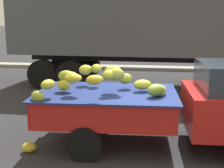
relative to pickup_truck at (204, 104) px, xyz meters
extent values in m
plane|color=#28282B|center=(-0.89, -0.16, -0.89)|extent=(220.00, 220.00, 0.00)
cube|color=gray|center=(-0.89, 9.58, -0.81)|extent=(80.00, 0.80, 0.16)
cube|color=#B21E19|center=(-1.90, -0.09, -0.31)|extent=(2.74, 1.90, 0.08)
cube|color=#B21E19|center=(-1.94, 0.77, -0.05)|extent=(2.65, 0.18, 0.44)
cube|color=#B21E19|center=(-1.86, -0.95, -0.05)|extent=(2.65, 0.18, 0.44)
cube|color=#B21E19|center=(-0.60, -0.03, -0.05)|extent=(0.14, 1.77, 0.44)
cube|color=#B21E19|center=(-3.20, -0.16, -0.05)|extent=(0.14, 1.77, 0.44)
cube|color=#B21914|center=(-1.95, 0.80, -0.09)|extent=(2.55, 0.14, 0.07)
cube|color=navy|center=(-1.90, -0.09, 0.18)|extent=(2.87, 2.02, 0.03)
ellipsoid|color=gold|center=(-2.48, -0.47, 0.53)|extent=(0.36, 0.27, 0.16)
ellipsoid|color=gold|center=(-2.89, -0.74, 0.45)|extent=(0.29, 0.37, 0.19)
ellipsoid|color=gold|center=(-2.47, 0.50, 0.53)|extent=(0.39, 0.37, 0.22)
ellipsoid|color=gold|center=(-2.75, -0.26, 0.33)|extent=(0.36, 0.32, 0.21)
ellipsoid|color=#90A531|center=(-3.03, -0.89, 0.25)|extent=(0.38, 0.36, 0.21)
ellipsoid|color=#A9AB2C|center=(-2.22, 0.45, 0.57)|extent=(0.29, 0.33, 0.19)
ellipsoid|color=gold|center=(-1.83, -0.30, 0.58)|extent=(0.32, 0.34, 0.19)
ellipsoid|color=#97A62F|center=(-2.72, -0.13, 0.50)|extent=(0.41, 0.34, 0.23)
ellipsoid|color=yellow|center=(-2.51, -0.44, 0.53)|extent=(0.32, 0.33, 0.23)
ellipsoid|color=gold|center=(-2.00, -0.82, 0.57)|extent=(0.37, 0.32, 0.18)
ellipsoid|color=gold|center=(-0.83, -0.17, 0.27)|extent=(0.21, 0.36, 0.22)
ellipsoid|color=#93A732|center=(-1.70, -0.25, 0.58)|extent=(0.39, 0.30, 0.23)
ellipsoid|color=gold|center=(-1.20, 0.03, 0.34)|extent=(0.42, 0.33, 0.20)
ellipsoid|color=#949F29|center=(-1.56, 0.25, 0.41)|extent=(0.37, 0.35, 0.22)
ellipsoid|color=gold|center=(-1.78, -0.04, 0.61)|extent=(0.35, 0.20, 0.22)
ellipsoid|color=olive|center=(-0.93, -0.38, 0.33)|extent=(0.44, 0.44, 0.22)
cylinder|color=black|center=(-2.26, 0.75, -0.57)|extent=(0.65, 0.23, 0.64)
cylinder|color=black|center=(-2.17, -0.96, -0.57)|extent=(0.65, 0.23, 0.64)
cube|color=#4C5156|center=(-0.34, 5.61, 1.71)|extent=(12.05, 2.77, 2.70)
cube|color=black|center=(-0.34, 5.61, 0.21)|extent=(11.05, 0.65, 0.30)
cylinder|color=black|center=(-3.91, 6.90, -0.35)|extent=(1.09, 0.32, 1.08)
cylinder|color=black|center=(-3.96, 4.50, -0.35)|extent=(1.09, 0.32, 1.08)
cylinder|color=black|center=(-4.99, 6.92, -0.35)|extent=(1.09, 0.32, 1.08)
cylinder|color=black|center=(-5.04, 4.52, -0.35)|extent=(1.09, 0.32, 1.08)
ellipsoid|color=gold|center=(-3.31, -0.76, -0.79)|extent=(0.32, 0.27, 0.20)
camera|label=1|loc=(-0.92, -5.99, 1.61)|focal=49.33mm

